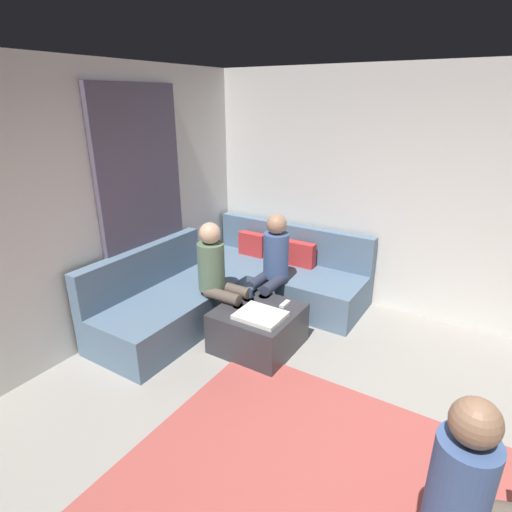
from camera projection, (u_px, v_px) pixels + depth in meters
The scene contains 12 objects.
wall_back at pixel (457, 202), 4.25m from camera, with size 6.00×0.12×2.70m, color silver.
wall_left at pixel (16, 230), 3.37m from camera, with size 0.12×6.00×2.70m, color silver.
curtain_panel at pixel (144, 209), 4.39m from camera, with size 0.06×1.10×2.50m, color #595166.
area_rug at pixel (320, 499), 2.59m from camera, with size 2.60×2.20×0.01m, color #AD4C47.
sectional_couch at pixel (235, 287), 4.82m from camera, with size 2.10×2.55×0.87m.
ottoman at pixel (258, 328), 4.11m from camera, with size 0.76×0.76×0.42m, color #333338.
folded_blanket at pixel (260, 315), 3.89m from camera, with size 0.44×0.36×0.04m, color white.
coffee_mug at pixel (249, 293), 4.27m from camera, with size 0.08×0.08×0.10m, color #334C72.
game_remote at pixel (285, 304), 4.12m from camera, with size 0.05×0.15×0.02m, color white.
person_on_couch_back at pixel (271, 264), 4.50m from camera, with size 0.30×0.60×1.20m.
person_on_couch_side at pixel (219, 275), 4.23m from camera, with size 0.60×0.30×1.20m.
person_on_armchair at pixel (480, 498), 1.90m from camera, with size 0.61×0.43×1.18m.
Camera 1 is at (0.44, -1.69, 2.37)m, focal length 28.89 mm.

